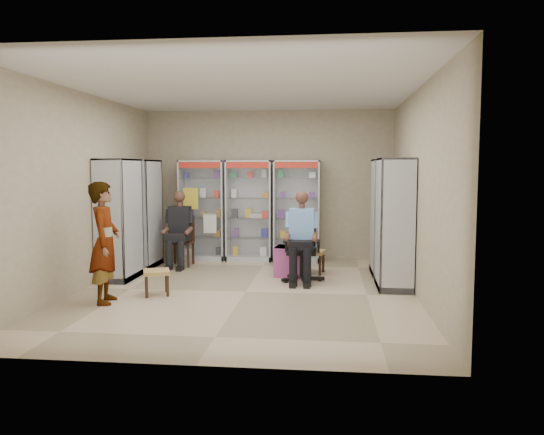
# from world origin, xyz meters

# --- Properties ---
(floor) EXTENTS (6.00, 6.00, 0.00)m
(floor) POSITION_xyz_m (0.00, 0.00, 0.00)
(floor) COLOR tan
(floor) RESTS_ON ground
(room_shell) EXTENTS (5.02, 6.02, 3.01)m
(room_shell) POSITION_xyz_m (0.00, 0.00, 1.97)
(room_shell) COLOR tan
(room_shell) RESTS_ON ground
(cabinet_back_left) EXTENTS (0.90, 0.50, 2.00)m
(cabinet_back_left) POSITION_xyz_m (-1.30, 2.73, 1.00)
(cabinet_back_left) COLOR #A0A2A7
(cabinet_back_left) RESTS_ON floor
(cabinet_back_mid) EXTENTS (0.90, 0.50, 2.00)m
(cabinet_back_mid) POSITION_xyz_m (-0.35, 2.73, 1.00)
(cabinet_back_mid) COLOR silver
(cabinet_back_mid) RESTS_ON floor
(cabinet_back_right) EXTENTS (0.90, 0.50, 2.00)m
(cabinet_back_right) POSITION_xyz_m (0.60, 2.73, 1.00)
(cabinet_back_right) COLOR silver
(cabinet_back_right) RESTS_ON floor
(cabinet_right_far) EXTENTS (0.90, 0.50, 2.00)m
(cabinet_right_far) POSITION_xyz_m (2.23, 1.60, 1.00)
(cabinet_right_far) COLOR silver
(cabinet_right_far) RESTS_ON floor
(cabinet_right_near) EXTENTS (0.90, 0.50, 2.00)m
(cabinet_right_near) POSITION_xyz_m (2.23, 0.50, 1.00)
(cabinet_right_near) COLOR #A4A7AB
(cabinet_right_near) RESTS_ON floor
(cabinet_left_far) EXTENTS (0.90, 0.50, 2.00)m
(cabinet_left_far) POSITION_xyz_m (-2.23, 1.80, 1.00)
(cabinet_left_far) COLOR silver
(cabinet_left_far) RESTS_ON floor
(cabinet_left_near) EXTENTS (0.90, 0.50, 2.00)m
(cabinet_left_near) POSITION_xyz_m (-2.23, 0.70, 1.00)
(cabinet_left_near) COLOR silver
(cabinet_left_near) RESTS_ON floor
(wooden_chair) EXTENTS (0.42, 0.42, 0.94)m
(wooden_chair) POSITION_xyz_m (-1.55, 2.00, 0.47)
(wooden_chair) COLOR black
(wooden_chair) RESTS_ON floor
(seated_customer) EXTENTS (0.44, 0.60, 1.34)m
(seated_customer) POSITION_xyz_m (-1.55, 1.95, 0.67)
(seated_customer) COLOR black
(seated_customer) RESTS_ON floor
(office_chair) EXTENTS (0.60, 0.60, 1.09)m
(office_chair) POSITION_xyz_m (0.80, 0.88, 0.55)
(office_chair) COLOR black
(office_chair) RESTS_ON floor
(seated_shopkeeper) EXTENTS (0.46, 0.64, 1.39)m
(seated_shopkeeper) POSITION_xyz_m (0.80, 0.83, 0.69)
(seated_shopkeeper) COLOR #6A8FD2
(seated_shopkeeper) RESTS_ON floor
(pink_trunk) EXTENTS (0.56, 0.55, 0.50)m
(pink_trunk) POSITION_xyz_m (0.59, 1.28, 0.25)
(pink_trunk) COLOR #A4416E
(pink_trunk) RESTS_ON floor
(tea_glass) EXTENTS (0.07, 0.07, 0.09)m
(tea_glass) POSITION_xyz_m (0.54, 1.30, 0.55)
(tea_glass) COLOR #551207
(tea_glass) RESTS_ON pink_trunk
(woven_stool_a) EXTENTS (0.47, 0.47, 0.41)m
(woven_stool_a) POSITION_xyz_m (0.95, 1.51, 0.21)
(woven_stool_a) COLOR olive
(woven_stool_a) RESTS_ON floor
(woven_stool_b) EXTENTS (0.47, 0.47, 0.37)m
(woven_stool_b) POSITION_xyz_m (-1.26, -0.33, 0.18)
(woven_stool_b) COLOR #AE8749
(woven_stool_b) RESTS_ON floor
(standing_man) EXTENTS (0.51, 0.67, 1.67)m
(standing_man) POSITION_xyz_m (-1.81, -0.83, 0.83)
(standing_man) COLOR gray
(standing_man) RESTS_ON floor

